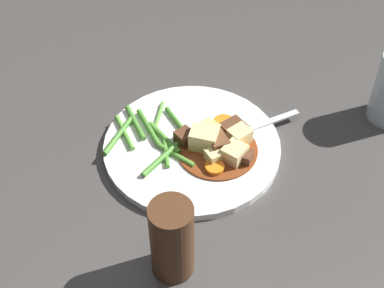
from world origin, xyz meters
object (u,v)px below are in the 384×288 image
object	(u,v)px
potato_chunk_2	(216,156)
potato_chunk_3	(239,136)
potato_chunk_0	(234,153)
potato_chunk_1	(208,131)
meat_chunk_3	(218,143)
dinner_plate	(192,147)
meat_chunk_0	(184,139)
carrot_slice_1	(230,149)
meat_chunk_2	(245,157)
carrot_slice_2	(240,149)
pepper_mill	(172,240)
carrot_slice_0	(215,168)
meat_chunk_1	(234,131)
potato_chunk_4	(204,140)
carrot_slice_3	(224,124)
fork	(245,130)

from	to	relation	value
potato_chunk_2	potato_chunk_3	bearing A→B (deg)	63.83
potato_chunk_0	potato_chunk_1	xyz separation A→B (m)	(-0.05, 0.03, -0.00)
potato_chunk_1	meat_chunk_3	size ratio (longest dim) A/B	0.96
dinner_plate	meat_chunk_0	world-z (taller)	meat_chunk_0
potato_chunk_2	carrot_slice_1	bearing A→B (deg)	56.51
meat_chunk_3	meat_chunk_0	bearing A→B (deg)	-173.40
meat_chunk_2	carrot_slice_1	bearing A→B (deg)	156.96
carrot_slice_2	meat_chunk_3	world-z (taller)	meat_chunk_3
meat_chunk_2	pepper_mill	bearing A→B (deg)	-101.79
carrot_slice_0	potato_chunk_0	world-z (taller)	potato_chunk_0
meat_chunk_3	pepper_mill	bearing A→B (deg)	-88.72
carrot_slice_1	carrot_slice_0	bearing A→B (deg)	-104.99
dinner_plate	carrot_slice_0	world-z (taller)	carrot_slice_0
potato_chunk_3	carrot_slice_0	bearing A→B (deg)	-105.80
meat_chunk_1	meat_chunk_2	xyz separation A→B (m)	(0.03, -0.04, -0.00)
dinner_plate	carrot_slice_1	bearing A→B (deg)	3.73
meat_chunk_0	carrot_slice_0	bearing A→B (deg)	-30.37
carrot_slice_2	meat_chunk_0	size ratio (longest dim) A/B	1.00
pepper_mill	meat_chunk_3	bearing A→B (deg)	91.28
dinner_plate	potato_chunk_4	bearing A→B (deg)	-7.70
meat_chunk_1	pepper_mill	xyz separation A→B (m)	(-0.01, -0.23, 0.03)
carrot_slice_3	pepper_mill	xyz separation A→B (m)	(0.01, -0.25, 0.04)
dinner_plate	potato_chunk_1	size ratio (longest dim) A/B	8.61
carrot_slice_0	meat_chunk_1	xyz separation A→B (m)	(0.01, 0.07, 0.01)
meat_chunk_0	meat_chunk_3	size ratio (longest dim) A/B	0.76
dinner_plate	pepper_mill	bearing A→B (deg)	-77.47
potato_chunk_3	potato_chunk_2	bearing A→B (deg)	-116.17
carrot_slice_1	potato_chunk_1	xyz separation A→B (m)	(-0.04, 0.02, 0.01)
carrot_slice_1	potato_chunk_1	distance (m)	0.04
carrot_slice_1	meat_chunk_0	world-z (taller)	meat_chunk_0
potato_chunk_0	potato_chunk_1	world-z (taller)	potato_chunk_0
potato_chunk_0	meat_chunk_2	world-z (taller)	potato_chunk_0
potato_chunk_1	carrot_slice_2	bearing A→B (deg)	-14.58
carrot_slice_3	carrot_slice_0	bearing A→B (deg)	-81.49
potato_chunk_4	meat_chunk_2	size ratio (longest dim) A/B	1.88
potato_chunk_0	fork	size ratio (longest dim) A/B	0.24
pepper_mill	meat_chunk_1	bearing A→B (deg)	87.65
pepper_mill	carrot_slice_0	bearing A→B (deg)	88.83
potato_chunk_0	fork	distance (m)	0.06
carrot_slice_2	fork	size ratio (longest dim) A/B	0.18
pepper_mill	potato_chunk_3	bearing A→B (deg)	84.59
meat_chunk_0	meat_chunk_2	xyz separation A→B (m)	(0.09, -0.00, -0.00)
carrot_slice_0	fork	bearing A→B (deg)	77.52
carrot_slice_1	fork	size ratio (longest dim) A/B	0.18
meat_chunk_2	carrot_slice_0	bearing A→B (deg)	-140.17
carrot_slice_1	potato_chunk_1	bearing A→B (deg)	156.59
carrot_slice_0	potato_chunk_1	world-z (taller)	potato_chunk_1
carrot_slice_0	potato_chunk_0	bearing A→B (deg)	54.51
dinner_plate	carrot_slice_1	size ratio (longest dim) A/B	10.53
dinner_plate	carrot_slice_1	distance (m)	0.06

